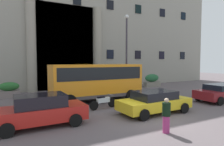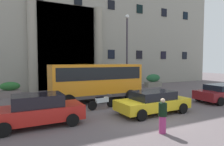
{
  "view_description": "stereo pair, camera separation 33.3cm",
  "coord_description": "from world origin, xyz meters",
  "px_view_note": "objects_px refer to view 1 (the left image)",
  "views": [
    {
      "loc": [
        -6.92,
        -8.38,
        3.14
      ],
      "look_at": [
        1.12,
        6.77,
        2.09
      ],
      "focal_mm": 31.25,
      "sensor_mm": 36.0,
      "label": 1
    },
    {
      "loc": [
        -6.62,
        -8.54,
        3.14
      ],
      "look_at": [
        1.12,
        6.77,
        2.09
      ],
      "focal_mm": 31.25,
      "sensor_mm": 36.0,
      "label": 2
    }
  ],
  "objects_px": {
    "hedge_planter_far_west": "(9,90)",
    "parked_coupe_end": "(41,110)",
    "hedge_planter_east": "(124,83)",
    "white_taxi_kerbside": "(222,92)",
    "parked_sedan_far": "(154,101)",
    "hedge_planter_entrance_right": "(65,86)",
    "motorcycle_far_end": "(103,102)",
    "lamppost_plaza_centre": "(127,48)",
    "bus_stop_sign": "(138,77)",
    "scooter_by_planter": "(36,108)",
    "orange_minibus": "(96,79)",
    "hedge_planter_west": "(152,81)",
    "pedestrian_man_red_shirt": "(166,116)"
  },
  "relations": [
    {
      "from": "hedge_planter_far_west",
      "to": "parked_coupe_end",
      "type": "xyz_separation_m",
      "value": [
        1.32,
        -9.01,
        0.13
      ]
    },
    {
      "from": "hedge_planter_east",
      "to": "parked_coupe_end",
      "type": "relative_size",
      "value": 0.38
    },
    {
      "from": "parked_coupe_end",
      "to": "white_taxi_kerbside",
      "type": "bearing_deg",
      "value": -2.35
    },
    {
      "from": "parked_sedan_far",
      "to": "parked_coupe_end",
      "type": "bearing_deg",
      "value": 172.5
    },
    {
      "from": "hedge_planter_far_west",
      "to": "hedge_planter_entrance_right",
      "type": "bearing_deg",
      "value": 5.82
    },
    {
      "from": "white_taxi_kerbside",
      "to": "parked_sedan_far",
      "type": "relative_size",
      "value": 0.98
    },
    {
      "from": "motorcycle_far_end",
      "to": "lamppost_plaza_centre",
      "type": "distance_m",
      "value": 7.78
    },
    {
      "from": "bus_stop_sign",
      "to": "scooter_by_planter",
      "type": "xyz_separation_m",
      "value": [
        -9.91,
        -3.97,
        -1.09
      ]
    },
    {
      "from": "motorcycle_far_end",
      "to": "orange_minibus",
      "type": "bearing_deg",
      "value": 68.37
    },
    {
      "from": "orange_minibus",
      "to": "hedge_planter_entrance_right",
      "type": "bearing_deg",
      "value": 101.78
    },
    {
      "from": "parked_sedan_far",
      "to": "motorcycle_far_end",
      "type": "bearing_deg",
      "value": 133.07
    },
    {
      "from": "hedge_planter_far_west",
      "to": "motorcycle_far_end",
      "type": "relative_size",
      "value": 0.84
    },
    {
      "from": "orange_minibus",
      "to": "scooter_by_planter",
      "type": "relative_size",
      "value": 3.44
    },
    {
      "from": "hedge_planter_entrance_right",
      "to": "lamppost_plaza_centre",
      "type": "xyz_separation_m",
      "value": [
        5.22,
        -3.14,
        3.74
      ]
    },
    {
      "from": "white_taxi_kerbside",
      "to": "scooter_by_planter",
      "type": "bearing_deg",
      "value": 171.07
    },
    {
      "from": "parked_coupe_end",
      "to": "white_taxi_kerbside",
      "type": "relative_size",
      "value": 0.96
    },
    {
      "from": "hedge_planter_entrance_right",
      "to": "scooter_by_planter",
      "type": "bearing_deg",
      "value": -115.66
    },
    {
      "from": "parked_coupe_end",
      "to": "bus_stop_sign",
      "type": "bearing_deg",
      "value": 30.01
    },
    {
      "from": "hedge_planter_far_west",
      "to": "lamppost_plaza_centre",
      "type": "distance_m",
      "value": 11.19
    },
    {
      "from": "hedge_planter_west",
      "to": "white_taxi_kerbside",
      "type": "xyz_separation_m",
      "value": [
        -0.86,
        -9.46,
        -0.04
      ]
    },
    {
      "from": "white_taxi_kerbside",
      "to": "pedestrian_man_red_shirt",
      "type": "bearing_deg",
      "value": -159.61
    },
    {
      "from": "motorcycle_far_end",
      "to": "scooter_by_planter",
      "type": "bearing_deg",
      "value": 169.36
    },
    {
      "from": "parked_coupe_end",
      "to": "white_taxi_kerbside",
      "type": "xyz_separation_m",
      "value": [
        13.41,
        -0.4,
        -0.07
      ]
    },
    {
      "from": "white_taxi_kerbside",
      "to": "lamppost_plaza_centre",
      "type": "relative_size",
      "value": 0.59
    },
    {
      "from": "pedestrian_man_red_shirt",
      "to": "parked_coupe_end",
      "type": "bearing_deg",
      "value": 81.24
    },
    {
      "from": "hedge_planter_east",
      "to": "lamppost_plaza_centre",
      "type": "bearing_deg",
      "value": -116.9
    },
    {
      "from": "white_taxi_kerbside",
      "to": "parked_sedan_far",
      "type": "height_order",
      "value": "parked_sedan_far"
    },
    {
      "from": "orange_minibus",
      "to": "lamppost_plaza_centre",
      "type": "bearing_deg",
      "value": 29.24
    },
    {
      "from": "orange_minibus",
      "to": "white_taxi_kerbside",
      "type": "height_order",
      "value": "orange_minibus"
    },
    {
      "from": "pedestrian_man_red_shirt",
      "to": "lamppost_plaza_centre",
      "type": "xyz_separation_m",
      "value": [
        4.16,
        9.87,
        3.66
      ]
    },
    {
      "from": "hedge_planter_east",
      "to": "motorcycle_far_end",
      "type": "height_order",
      "value": "hedge_planter_east"
    },
    {
      "from": "hedge_planter_far_west",
      "to": "white_taxi_kerbside",
      "type": "relative_size",
      "value": 0.38
    },
    {
      "from": "bus_stop_sign",
      "to": "hedge_planter_east",
      "type": "height_order",
      "value": "bus_stop_sign"
    },
    {
      "from": "parked_coupe_end",
      "to": "motorcycle_far_end",
      "type": "height_order",
      "value": "parked_coupe_end"
    },
    {
      "from": "hedge_planter_far_west",
      "to": "parked_coupe_end",
      "type": "height_order",
      "value": "parked_coupe_end"
    },
    {
      "from": "hedge_planter_far_west",
      "to": "parked_coupe_end",
      "type": "bearing_deg",
      "value": -81.64
    },
    {
      "from": "pedestrian_man_red_shirt",
      "to": "lamppost_plaza_centre",
      "type": "bearing_deg",
      "value": 4.89
    },
    {
      "from": "hedge_planter_entrance_right",
      "to": "white_taxi_kerbside",
      "type": "bearing_deg",
      "value": -45.51
    },
    {
      "from": "parked_coupe_end",
      "to": "white_taxi_kerbside",
      "type": "distance_m",
      "value": 13.41
    },
    {
      "from": "parked_coupe_end",
      "to": "motorcycle_far_end",
      "type": "relative_size",
      "value": 2.12
    },
    {
      "from": "bus_stop_sign",
      "to": "hedge_planter_far_west",
      "type": "relative_size",
      "value": 1.47
    },
    {
      "from": "hedge_planter_entrance_right",
      "to": "parked_sedan_far",
      "type": "relative_size",
      "value": 0.43
    },
    {
      "from": "parked_coupe_end",
      "to": "parked_sedan_far",
      "type": "xyz_separation_m",
      "value": [
        6.44,
        -0.67,
        -0.08
      ]
    },
    {
      "from": "hedge_planter_west",
      "to": "hedge_planter_east",
      "type": "height_order",
      "value": "hedge_planter_west"
    },
    {
      "from": "orange_minibus",
      "to": "lamppost_plaza_centre",
      "type": "height_order",
      "value": "lamppost_plaza_centre"
    },
    {
      "from": "hedge_planter_far_west",
      "to": "hedge_planter_east",
      "type": "xyz_separation_m",
      "value": [
        11.45,
        -0.16,
        0.05
      ]
    },
    {
      "from": "hedge_planter_entrance_right",
      "to": "scooter_by_planter",
      "type": "distance_m",
      "value": 8.45
    },
    {
      "from": "hedge_planter_east",
      "to": "pedestrian_man_red_shirt",
      "type": "bearing_deg",
      "value": -113.68
    },
    {
      "from": "bus_stop_sign",
      "to": "hedge_planter_entrance_right",
      "type": "bearing_deg",
      "value": 149.74
    },
    {
      "from": "orange_minibus",
      "to": "hedge_planter_far_west",
      "type": "bearing_deg",
      "value": 141.8
    }
  ]
}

